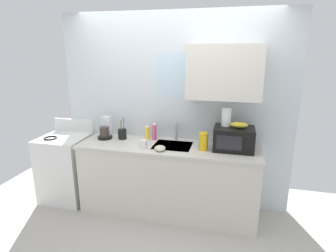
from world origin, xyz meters
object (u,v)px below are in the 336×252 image
object	(u,v)px
microwave	(234,139)
coffee_maker	(106,130)
mug_white	(144,144)
dish_soap_bottle_pink	(154,131)
stove_range	(66,167)
dish_soap_bottle_yellow	(147,132)
small_bowl	(160,148)
paper_towel_roll	(226,117)
banana_bunch	(239,125)
cereal_canister	(204,141)
utensil_crock	(122,134)

from	to	relation	value
microwave	coffee_maker	bearing A→B (deg)	177.93
mug_white	dish_soap_bottle_pink	bearing A→B (deg)	82.91
stove_range	dish_soap_bottle_yellow	bearing A→B (deg)	9.16
dish_soap_bottle_pink	small_bowl	xyz separation A→B (m)	(0.18, -0.38, -0.08)
small_bowl	stove_range	bearing A→B (deg)	171.80
microwave	paper_towel_roll	xyz separation A→B (m)	(-0.10, 0.05, 0.24)
banana_bunch	paper_towel_roll	xyz separation A→B (m)	(-0.15, 0.05, 0.08)
coffee_maker	cereal_canister	xyz separation A→B (m)	(1.32, -0.16, 0.00)
utensil_crock	stove_range	bearing A→B (deg)	-171.83
dish_soap_bottle_pink	dish_soap_bottle_yellow	xyz separation A→B (m)	(-0.10, 0.00, -0.02)
paper_towel_roll	utensil_crock	distance (m)	1.36
utensil_crock	paper_towel_roll	bearing A→B (deg)	-0.86
dish_soap_bottle_yellow	small_bowl	bearing A→B (deg)	-54.44
mug_white	utensil_crock	bearing A→B (deg)	145.71
cereal_canister	small_bowl	bearing A→B (deg)	-162.86
small_bowl	dish_soap_bottle_yellow	bearing A→B (deg)	125.56
utensil_crock	small_bowl	size ratio (longest dim) A/B	2.24
banana_bunch	coffee_maker	distance (m)	1.72
stove_range	microwave	bearing A→B (deg)	1.15
stove_range	cereal_canister	bearing A→B (deg)	-1.61
dish_soap_bottle_pink	dish_soap_bottle_yellow	world-z (taller)	dish_soap_bottle_pink
banana_bunch	dish_soap_bottle_yellow	size ratio (longest dim) A/B	0.99
cereal_canister	microwave	bearing A→B (deg)	16.17
mug_white	small_bowl	distance (m)	0.23
banana_bunch	paper_towel_roll	bearing A→B (deg)	161.57
stove_range	dish_soap_bottle_pink	size ratio (longest dim) A/B	4.53
microwave	utensil_crock	size ratio (longest dim) A/B	1.58
cereal_canister	mug_white	bearing A→B (deg)	-172.74
small_bowl	mug_white	bearing A→B (deg)	164.74
dish_soap_bottle_pink	dish_soap_bottle_yellow	bearing A→B (deg)	177.15
coffee_maker	dish_soap_bottle_pink	size ratio (longest dim) A/B	1.17
mug_white	cereal_canister	bearing A→B (deg)	7.26
coffee_maker	cereal_canister	size ratio (longest dim) A/B	1.32
banana_bunch	mug_white	bearing A→B (deg)	-170.17
mug_white	paper_towel_roll	bearing A→B (deg)	14.23
dish_soap_bottle_yellow	mug_white	size ratio (longest dim) A/B	2.12
small_bowl	utensil_crock	bearing A→B (deg)	151.98
dish_soap_bottle_pink	cereal_canister	distance (m)	0.71
paper_towel_roll	coffee_maker	size ratio (longest dim) A/B	0.79
banana_bunch	paper_towel_roll	world-z (taller)	paper_towel_roll
stove_range	microwave	xyz separation A→B (m)	(2.24, 0.04, 0.58)
stove_range	mug_white	distance (m)	1.30
paper_towel_roll	cereal_canister	size ratio (longest dim) A/B	1.04
microwave	paper_towel_roll	bearing A→B (deg)	152.62
microwave	banana_bunch	bearing A→B (deg)	1.77
cereal_canister	utensil_crock	distance (m)	1.10
cereal_canister	utensil_crock	bearing A→B (deg)	171.12
stove_range	banana_bunch	xyz separation A→B (m)	(2.29, 0.05, 0.75)
paper_towel_roll	coffee_maker	world-z (taller)	paper_towel_roll
dish_soap_bottle_pink	mug_white	size ratio (longest dim) A/B	2.51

